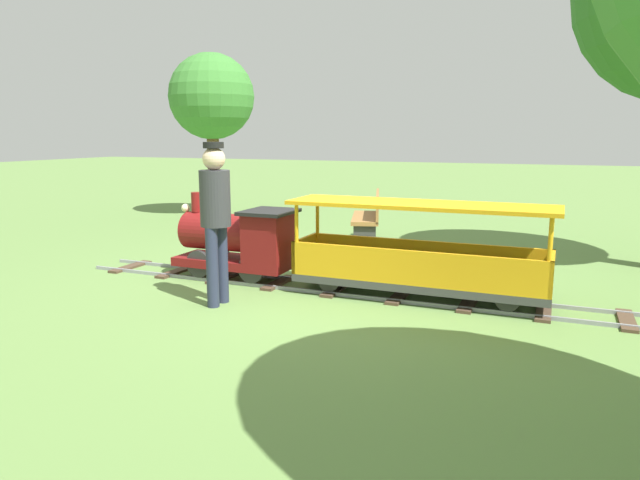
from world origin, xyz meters
The scene contains 7 objects.
ground_plane centered at (0.00, 0.00, 0.00)m, with size 60.00×60.00×0.00m, color #608442.
track centered at (0.00, -0.22, 0.02)m, with size 0.67×6.40×0.04m.
locomotive centered at (0.00, 1.00, 0.49)m, with size 0.63×1.45×0.98m.
passenger_car centered at (0.00, -1.12, 0.42)m, with size 0.73×2.70×0.97m.
conductor_person centered at (-0.96, 0.70, 0.96)m, with size 0.30×0.30×1.62m.
park_bench centered at (2.71, 0.29, 0.42)m, with size 1.36×0.76×0.82m.
oak_tree_distant centered at (4.70, 4.37, 2.43)m, with size 1.76×1.76×3.35m.
Camera 1 is at (-5.77, -2.42, 1.69)m, focal length 32.52 mm.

